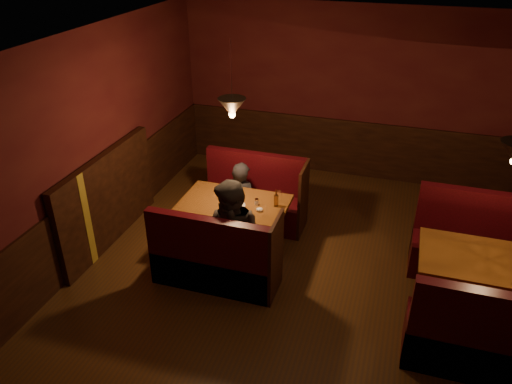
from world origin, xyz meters
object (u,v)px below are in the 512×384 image
(second_bench_far, at_px, (477,250))
(second_bench_near, at_px, (488,345))
(main_bench_far, at_px, (255,201))
(second_table, at_px, (483,274))
(diner_b, at_px, (232,220))
(main_table, at_px, (236,213))
(main_bench_near, at_px, (215,263))
(diner_a, at_px, (241,185))

(second_bench_far, xyz_separation_m, second_bench_near, (0.00, -1.68, 0.00))
(main_bench_far, height_order, second_table, main_bench_far)
(second_bench_near, distance_m, diner_b, 3.01)
(main_table, relative_size, main_bench_near, 0.91)
(second_bench_far, xyz_separation_m, diner_a, (-3.18, 0.14, 0.35))
(main_bench_far, xyz_separation_m, diner_b, (0.16, -1.37, 0.51))
(diner_a, bearing_deg, second_table, 174.59)
(main_bench_near, bearing_deg, second_table, 7.18)
(main_bench_near, distance_m, second_table, 3.05)
(main_bench_far, relative_size, diner_a, 1.10)
(main_bench_near, xyz_separation_m, diner_b, (0.16, 0.22, 0.51))
(main_table, bearing_deg, second_bench_near, -22.28)
(main_bench_near, xyz_separation_m, diner_a, (-0.13, 1.36, 0.37))
(second_table, relative_size, diner_b, 0.83)
(second_table, bearing_deg, second_bench_far, 87.80)
(diner_b, bearing_deg, second_table, 18.52)
(diner_b, bearing_deg, main_bench_near, -110.14)
(main_bench_near, bearing_deg, second_bench_near, -8.57)
(main_bench_far, height_order, diner_b, diner_b)
(main_table, relative_size, second_bench_far, 0.90)
(main_bench_near, xyz_separation_m, second_table, (3.02, 0.38, 0.25))
(second_bench_far, bearing_deg, second_table, -92.20)
(diner_a, bearing_deg, second_bench_near, 162.09)
(main_bench_near, xyz_separation_m, second_bench_near, (3.05, -0.46, 0.02))
(second_bench_far, bearing_deg, second_bench_near, -90.00)
(main_bench_far, bearing_deg, second_bench_far, -6.94)
(second_bench_near, xyz_separation_m, diner_a, (-3.18, 1.82, 0.35))
(second_bench_near, height_order, diner_a, diner_a)
(diner_a, bearing_deg, main_bench_far, -106.98)
(main_table, distance_m, second_table, 3.06)
(main_table, distance_m, main_bench_far, 0.83)
(main_table, bearing_deg, second_bench_far, 7.88)
(second_bench_far, relative_size, diner_b, 0.92)
(main_bench_far, xyz_separation_m, main_bench_near, (0.00, -1.59, 0.00))
(diner_a, distance_m, diner_b, 1.18)
(second_bench_near, bearing_deg, main_bench_near, 171.43)
(second_bench_near, relative_size, diner_a, 1.11)
(main_table, distance_m, main_bench_near, 0.83)
(main_bench_near, distance_m, diner_a, 1.41)
(main_bench_far, distance_m, second_bench_near, 3.68)
(main_bench_far, bearing_deg, second_bench_near, -33.93)
(main_bench_far, distance_m, diner_a, 0.45)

